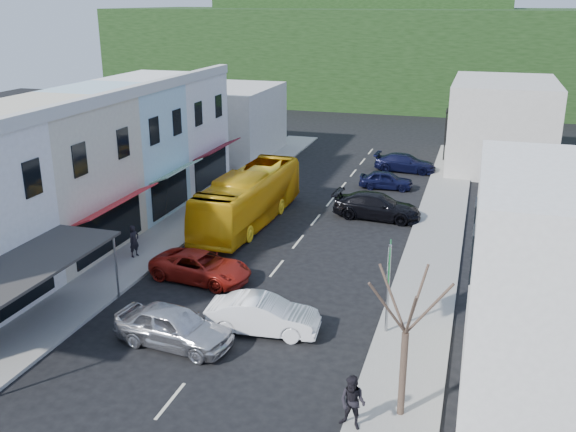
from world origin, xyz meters
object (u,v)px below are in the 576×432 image
at_px(bus, 249,199).
at_px(car_red, 201,267).
at_px(pedestrian_right, 353,404).
at_px(car_white, 263,317).
at_px(pedestrian_left, 134,241).
at_px(direction_sign, 388,291).
at_px(car_silver, 174,329).
at_px(traffic_signal, 445,135).
at_px(street_tree, 406,333).

height_order(bus, car_red, bus).
bearing_deg(pedestrian_right, car_white, 144.77).
relative_size(car_white, pedestrian_left, 2.59).
distance_m(bus, direction_sign, 15.36).
xyz_separation_m(car_silver, car_red, (-1.56, 6.10, 0.00)).
xyz_separation_m(car_white, pedestrian_right, (4.82, -5.31, 0.30)).
bearing_deg(direction_sign, traffic_signal, 82.78).
height_order(car_silver, pedestrian_right, pedestrian_right).
bearing_deg(street_tree, car_white, 146.40).
distance_m(car_white, pedestrian_left, 10.65).
xyz_separation_m(bus, car_white, (5.28, -12.74, -0.85)).
bearing_deg(traffic_signal, car_white, 65.61).
bearing_deg(car_red, car_silver, -158.14).
bearing_deg(car_red, direction_sign, -98.81).
xyz_separation_m(pedestrian_right, traffic_signal, (0.30, 37.71, 1.30)).
height_order(car_red, direction_sign, direction_sign).
relative_size(direction_sign, traffic_signal, 0.86).
height_order(bus, car_white, bus).
xyz_separation_m(bus, traffic_signal, (10.40, 19.66, 0.75)).
height_order(car_silver, car_white, same).
bearing_deg(bus, pedestrian_right, -58.71).
bearing_deg(pedestrian_left, car_white, -104.52).
height_order(pedestrian_right, traffic_signal, traffic_signal).
bearing_deg(bus, traffic_signal, 64.18).
distance_m(car_white, car_red, 6.14).
height_order(car_red, street_tree, street_tree).
height_order(car_white, street_tree, street_tree).
xyz_separation_m(bus, direction_sign, (10.20, -11.47, 0.43)).
bearing_deg(pedestrian_left, pedestrian_right, -111.12).
height_order(car_red, traffic_signal, traffic_signal).
xyz_separation_m(pedestrian_left, pedestrian_right, (13.92, -10.84, 0.00)).
bearing_deg(bus, street_tree, -53.67).
bearing_deg(street_tree, pedestrian_left, 147.74).
height_order(pedestrian_left, street_tree, street_tree).
bearing_deg(street_tree, pedestrian_right, -139.72).
height_order(car_silver, traffic_signal, traffic_signal).
relative_size(pedestrian_left, street_tree, 0.27).
bearing_deg(direction_sign, car_red, 156.82).
distance_m(bus, pedestrian_right, 20.69).
relative_size(pedestrian_right, direction_sign, 0.43).
bearing_deg(car_white, car_silver, 118.56).
height_order(direction_sign, street_tree, street_tree).
relative_size(pedestrian_right, traffic_signal, 0.37).
relative_size(car_silver, pedestrian_right, 2.59).
height_order(car_white, car_red, same).
distance_m(car_silver, car_red, 6.30).
distance_m(bus, car_white, 13.82).
bearing_deg(pedestrian_right, traffic_signal, 102.08).
xyz_separation_m(car_white, direction_sign, (4.92, 1.27, 1.28)).
relative_size(direction_sign, street_tree, 0.63).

